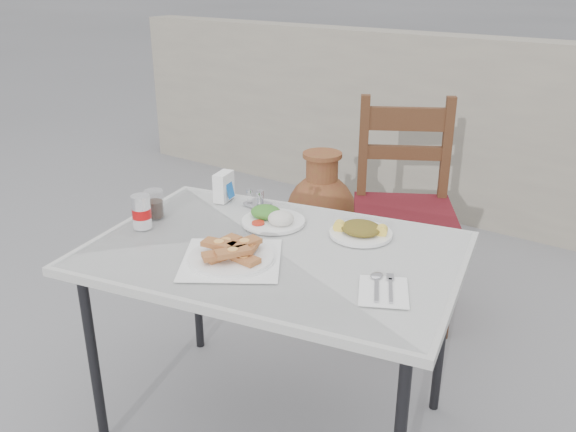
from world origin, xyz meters
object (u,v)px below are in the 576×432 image
Objects in this scene: pide_plate at (231,252)px; napkin_holder at (224,187)px; soda_can at (142,212)px; condiment_caddy at (257,200)px; salad_chopped_plate at (361,230)px; cola_glass at (154,205)px; terracotta_urn at (321,219)px; salad_rice_plate at (273,217)px; cafe_table at (274,262)px; chair at (403,208)px.

pide_plate is 0.54m from napkin_holder.
soda_can is 1.23× the size of condiment_caddy.
cola_glass is at bearing -157.33° from salad_chopped_plate.
condiment_caddy is at bearing -74.01° from terracotta_urn.
condiment_caddy is (-0.23, 0.42, -0.01)m from pide_plate.
salad_chopped_plate is (0.31, 0.09, -0.00)m from salad_rice_plate.
salad_rice_plate is at bearing -27.16° from napkin_holder.
cafe_table is at bearing -43.62° from condiment_caddy.
terracotta_urn is at bearing 92.17° from soda_can.
salad_rice_plate is at bearing -164.09° from salad_chopped_plate.
napkin_holder is at bearing 150.58° from cafe_table.
soda_can is at bearing -111.76° from napkin_holder.
salad_rice_plate reaches higher than cafe_table.
condiment_caddy is (-0.15, 0.10, 0.00)m from salad_rice_plate.
salad_rice_plate is at bearing -33.74° from condiment_caddy.
chair is at bearing 90.49° from cafe_table.
napkin_holder is (-0.37, 0.39, 0.03)m from pide_plate.
pide_plate reaches higher than cafe_table.
soda_can is 1.29m from chair.
chair is (0.12, 0.87, -0.22)m from salad_rice_plate.
pide_plate is 3.75× the size of napkin_holder.
cola_glass reaches higher than salad_rice_plate.
soda_can reaches higher than condiment_caddy.
condiment_caddy is at bearing 63.59° from soda_can.
cola_glass is (-0.04, 0.10, -0.02)m from soda_can.
chair is at bearing 64.58° from cola_glass.
condiment_caddy is 1.01m from terracotta_urn.
cafe_table is 6.20× the size of salad_chopped_plate.
soda_can is at bearing -141.79° from chair.
cola_glass is at bearing -175.62° from cafe_table.
terracotta_urn is (-0.11, 0.90, -0.47)m from napkin_holder.
napkin_holder reaches higher than salad_rice_plate.
cafe_table is at bearing 15.90° from soda_can.
pide_plate is 1.44m from terracotta_urn.
salad_rice_plate is at bearing 102.91° from pide_plate.
napkin_holder is at bearing -169.05° from condiment_caddy.
condiment_caddy is (0.20, 0.40, -0.04)m from soda_can.
soda_can is at bearing 177.99° from pide_plate.
salad_chopped_plate is at bearing -11.71° from napkin_holder.
salad_chopped_plate is at bearing -1.48° from condiment_caddy.
pide_plate is at bearing -122.15° from chair.
soda_can is (-0.35, -0.30, 0.04)m from salad_rice_plate.
chair is at bearing 82.19° from salad_rice_plate.
cola_glass is (-0.52, -0.04, 0.10)m from cafe_table.
pide_plate is 0.33m from salad_rice_plate.
cafe_table is at bearing -65.02° from terracotta_urn.
cola_glass reaches higher than pide_plate.
chair reaches higher than salad_chopped_plate.
cola_glass is at bearing -128.10° from condiment_caddy.
chair reaches higher than cola_glass.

